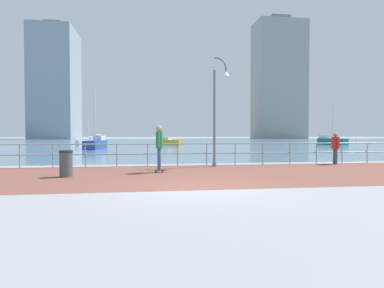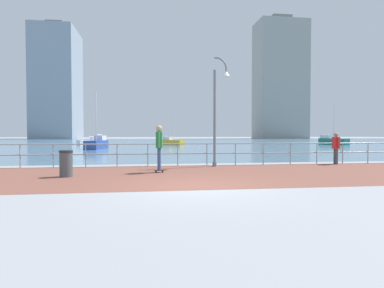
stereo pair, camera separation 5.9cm
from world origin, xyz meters
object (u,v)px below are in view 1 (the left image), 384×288
Objects in this scene: sailboat_yellow at (89,142)px; sailboat_red at (171,142)px; trash_bin at (66,164)px; skateboarder at (159,144)px; sailboat_teal at (96,144)px; lamppost at (218,106)px; sailboat_blue at (331,141)px; bystander at (335,146)px.

sailboat_red is (11.11, -1.62, 0.01)m from sailboat_yellow.
trash_bin is 34.27m from sailboat_yellow.
sailboat_red is (2.95, 31.44, -0.67)m from skateboarder.
sailboat_red is at bearing 84.65° from skateboarder.
skateboarder is 0.40× the size of sailboat_red.
sailboat_teal is at bearing 104.61° from skateboarder.
sailboat_blue reaches higher than lamppost.
skateboarder is at bearing -165.65° from bystander.
sailboat_blue is at bearing 16.04° from sailboat_teal.
skateboarder is 21.46m from sailboat_teal.
sailboat_yellow is 11.23m from sailboat_red.
bystander is at bearing 3.23° from lamppost.
lamppost is 3.74m from skateboarder.
sailboat_yellow is 12.61m from sailboat_teal.
lamppost is at bearing -70.68° from sailboat_yellow.
trash_bin is 41.68m from sailboat_blue.
bystander is 0.28× the size of sailboat_teal.
bystander is at bearing -52.53° from sailboat_teal.
sailboat_yellow is at bearing 174.02° from sailboat_blue.
sailboat_teal is (-2.14, 21.61, 0.07)m from trash_bin.
skateboarder is 1.97× the size of trash_bin.
trash_bin is 32.89m from sailboat_red.
sailboat_blue is (28.50, 30.42, 0.08)m from trash_bin.
sailboat_teal is at bearing -128.03° from sailboat_red.
sailboat_blue reaches higher than bystander.
skateboarder is at bearing -145.35° from lamppost.
sailboat_teal is 0.98× the size of sailboat_blue.
sailboat_yellow reaches higher than bystander.
lamppost is at bearing 34.65° from skateboarder.
lamppost reaches higher than trash_bin.
bystander is at bearing 14.35° from skateboarder.
sailboat_blue is (22.47, 27.66, -2.23)m from lamppost.
lamppost is at bearing -129.09° from sailboat_blue.
sailboat_teal reaches higher than skateboarder.
sailboat_blue is 1.24× the size of sailboat_red.
trash_bin is 0.16× the size of sailboat_blue.
bystander is 0.35× the size of sailboat_yellow.
trash_bin is at bearing -133.13° from sailboat_blue.
sailboat_red is at bearing 51.97° from sailboat_teal.
lamppost is at bearing -66.57° from sailboat_teal.
sailboat_teal is at bearing 113.43° from lamppost.
trash_bin is 0.17× the size of sailboat_teal.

